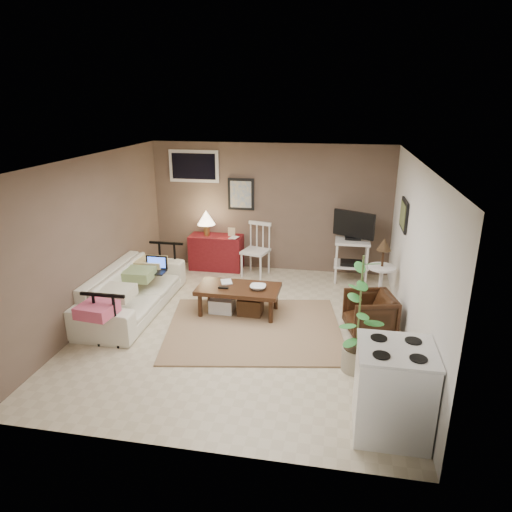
% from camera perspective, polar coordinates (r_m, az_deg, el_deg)
% --- Properties ---
extents(floor, '(5.00, 5.00, 0.00)m').
position_cam_1_polar(floor, '(6.72, -1.58, -8.85)').
color(floor, '#C1B293').
rests_on(floor, ground).
extents(art_back, '(0.50, 0.03, 0.60)m').
position_cam_1_polar(art_back, '(8.65, -1.89, 7.73)').
color(art_back, black).
extents(art_right, '(0.03, 0.60, 0.45)m').
position_cam_1_polar(art_right, '(7.12, 18.01, 4.91)').
color(art_right, black).
extents(window, '(0.96, 0.03, 0.60)m').
position_cam_1_polar(window, '(8.79, -7.77, 11.06)').
color(window, silver).
extents(rug, '(2.76, 2.36, 0.02)m').
position_cam_1_polar(rug, '(6.64, -0.25, -9.08)').
color(rug, '#8D7552').
rests_on(rug, floor).
extents(coffee_table, '(1.26, 0.66, 0.47)m').
position_cam_1_polar(coffee_table, '(7.00, -2.27, -5.27)').
color(coffee_table, '#34170E').
rests_on(coffee_table, floor).
extents(sofa, '(0.68, 2.32, 0.91)m').
position_cam_1_polar(sofa, '(7.30, -15.17, -3.28)').
color(sofa, silver).
rests_on(sofa, floor).
extents(sofa_pillows, '(0.45, 2.20, 0.16)m').
position_cam_1_polar(sofa_pillows, '(7.02, -15.74, -3.34)').
color(sofa_pillows, beige).
rests_on(sofa_pillows, sofa).
extents(sofa_end_rails, '(0.62, 2.32, 0.78)m').
position_cam_1_polar(sofa_end_rails, '(7.27, -14.17, -3.83)').
color(sofa_end_rails, black).
rests_on(sofa_end_rails, floor).
extents(laptop, '(0.36, 0.26, 0.24)m').
position_cam_1_polar(laptop, '(7.51, -12.45, -1.35)').
color(laptop, black).
rests_on(laptop, sofa).
extents(red_console, '(1.01, 0.45, 1.16)m').
position_cam_1_polar(red_console, '(8.84, -5.09, 0.89)').
color(red_console, maroon).
rests_on(red_console, floor).
extents(spindle_chair, '(0.54, 0.54, 0.99)m').
position_cam_1_polar(spindle_chair, '(8.47, -0.02, 0.59)').
color(spindle_chair, silver).
rests_on(spindle_chair, floor).
extents(tv_stand, '(0.71, 0.50, 1.29)m').
position_cam_1_polar(tv_stand, '(8.30, 11.95, 1.37)').
color(tv_stand, silver).
rests_on(tv_stand, floor).
extents(side_table, '(0.43, 0.43, 1.15)m').
position_cam_1_polar(side_table, '(7.30, 15.49, -1.13)').
color(side_table, silver).
rests_on(side_table, floor).
extents(armchair, '(0.72, 0.75, 0.64)m').
position_cam_1_polar(armchair, '(6.63, 14.04, -6.79)').
color(armchair, black).
rests_on(armchair, floor).
extents(potted_plant, '(0.38, 0.38, 1.50)m').
position_cam_1_polar(potted_plant, '(5.51, 12.80, -6.66)').
color(potted_plant, gray).
rests_on(potted_plant, floor).
extents(stove, '(0.73, 0.68, 0.95)m').
position_cam_1_polar(stove, '(4.79, 16.74, -15.82)').
color(stove, white).
rests_on(stove, floor).
extents(bowl, '(0.24, 0.07, 0.24)m').
position_cam_1_polar(bowl, '(6.80, 0.25, -3.22)').
color(bowl, '#34170E').
rests_on(bowl, coffee_table).
extents(book_table, '(0.16, 0.07, 0.23)m').
position_cam_1_polar(book_table, '(7.06, -4.40, -2.50)').
color(book_table, '#34170E').
rests_on(book_table, coffee_table).
extents(book_console, '(0.15, 0.05, 0.20)m').
position_cam_1_polar(book_console, '(8.57, -3.23, 2.93)').
color(book_console, '#34170E').
rests_on(book_console, red_console).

